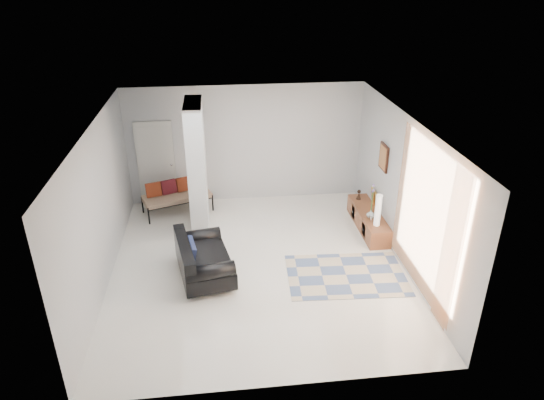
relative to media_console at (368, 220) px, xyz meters
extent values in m
plane|color=silver|center=(-2.52, -1.17, -0.20)|extent=(6.00, 6.00, 0.00)
plane|color=white|center=(-2.52, -1.17, 2.60)|extent=(6.00, 6.00, 0.00)
plane|color=#B9BBBE|center=(-2.52, 1.83, 1.20)|extent=(6.00, 0.00, 6.00)
plane|color=#B9BBBE|center=(-2.52, -4.17, 1.20)|extent=(6.00, 0.00, 6.00)
plane|color=#B9BBBE|center=(-5.27, -1.17, 1.20)|extent=(0.00, 6.00, 6.00)
plane|color=#B9BBBE|center=(0.23, -1.17, 1.20)|extent=(0.00, 6.00, 6.00)
cube|color=silver|center=(-3.62, 0.43, 1.20)|extent=(0.35, 1.20, 2.80)
cube|color=silver|center=(-4.62, 1.79, 0.82)|extent=(0.85, 0.06, 2.04)
plane|color=#D17537|center=(0.15, -2.32, 1.25)|extent=(0.00, 2.55, 2.55)
cube|color=black|center=(0.20, 0.00, 1.45)|extent=(0.04, 0.45, 0.55)
cube|color=brown|center=(0.00, 0.00, 0.00)|extent=(0.45, 1.83, 0.40)
cube|color=black|center=(-0.22, -0.41, 0.00)|extent=(0.02, 0.24, 0.28)
cube|color=black|center=(-0.22, 0.40, 0.00)|extent=(0.02, 0.24, 0.28)
cube|color=#F3B947|center=(0.18, 0.25, 0.40)|extent=(0.09, 0.32, 0.40)
cube|color=silver|center=(-0.10, -0.41, 0.26)|extent=(0.04, 0.10, 0.12)
cylinder|color=silver|center=(-3.75, -2.08, -0.15)|extent=(0.05, 0.05, 0.10)
cylinder|color=silver|center=(-3.98, -0.85, -0.15)|extent=(0.05, 0.05, 0.10)
cylinder|color=silver|center=(-3.07, -1.95, -0.15)|extent=(0.05, 0.05, 0.10)
cylinder|color=silver|center=(-3.30, -0.72, -0.15)|extent=(0.05, 0.05, 0.10)
cube|color=black|center=(-3.52, -1.40, 0.05)|extent=(1.15, 1.63, 0.30)
cube|color=black|center=(-3.86, -1.46, 0.38)|extent=(0.47, 1.50, 0.36)
cylinder|color=black|center=(-3.41, -2.01, 0.28)|extent=(0.88, 0.43, 0.28)
cylinder|color=black|center=(-3.64, -0.79, 0.28)|extent=(0.88, 0.43, 0.28)
cube|color=black|center=(-3.74, -1.44, 0.40)|extent=(0.24, 0.56, 0.31)
cylinder|color=black|center=(-4.77, 0.74, 0.00)|extent=(0.04, 0.04, 0.40)
cylinder|color=black|center=(-3.36, 1.25, 0.00)|extent=(0.04, 0.04, 0.40)
cylinder|color=black|center=(-4.97, 1.32, 0.00)|extent=(0.04, 0.04, 0.40)
cylinder|color=black|center=(-3.56, 1.82, 0.00)|extent=(0.04, 0.04, 0.40)
cube|color=tan|center=(-4.16, 1.28, 0.18)|extent=(1.64, 1.10, 0.12)
cube|color=maroon|center=(-4.67, 1.26, 0.40)|extent=(0.38, 0.27, 0.33)
cube|color=maroon|center=(-4.34, 1.38, 0.40)|extent=(0.38, 0.27, 0.33)
cube|color=maroon|center=(-4.01, 1.50, 0.40)|extent=(0.38, 0.27, 0.33)
cube|color=#C3B395|center=(-0.92, -1.70, -0.20)|extent=(2.25, 1.57, 0.01)
cylinder|color=white|center=(-0.02, -0.59, 0.53)|extent=(0.12, 0.12, 0.68)
imported|color=silver|center=(-0.05, -0.27, 0.29)|extent=(0.19, 0.19, 0.18)
camera|label=1|loc=(-3.17, -8.97, 5.01)|focal=32.00mm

